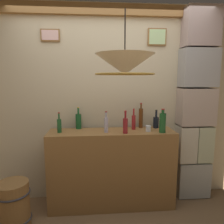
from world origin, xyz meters
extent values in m
cube|color=beige|center=(0.00, 1.10, 1.30)|extent=(3.41, 0.08, 2.60)
cube|color=olive|center=(0.00, 1.04, 2.49)|extent=(3.41, 0.10, 0.14)
cube|color=olive|center=(-0.75, 1.05, 2.18)|extent=(0.24, 0.03, 0.15)
cube|color=beige|center=(-0.75, 1.03, 2.18)|extent=(0.21, 0.01, 0.12)
cube|color=olive|center=(0.61, 1.05, 2.18)|extent=(0.24, 0.03, 0.22)
cube|color=#B7DA99|center=(0.61, 1.03, 2.18)|extent=(0.21, 0.01, 0.19)
cube|color=#A7A8A0|center=(1.15, 0.97, 0.25)|extent=(0.45, 0.31, 0.49)
cube|color=beige|center=(1.03, 0.97, 0.76)|extent=(0.23, 0.31, 0.49)
cube|color=#B5BE99|center=(1.26, 0.97, 0.76)|extent=(0.22, 0.31, 0.49)
cube|color=#B29E90|center=(1.15, 0.97, 1.27)|extent=(0.47, 0.31, 0.49)
cube|color=#9B9A98|center=(1.15, 0.97, 1.78)|extent=(0.46, 0.31, 0.49)
cube|color=#A28C87|center=(1.15, 0.97, 2.29)|extent=(0.43, 0.31, 0.49)
cube|color=olive|center=(0.00, 0.81, 0.50)|extent=(1.58, 0.42, 0.99)
cylinder|color=maroon|center=(0.15, 0.69, 1.08)|extent=(0.06, 0.06, 0.18)
cylinder|color=maroon|center=(0.15, 0.69, 1.22)|extent=(0.02, 0.02, 0.08)
cylinder|color=maroon|center=(0.15, 0.69, 1.26)|extent=(0.03, 0.03, 0.01)
cylinder|color=maroon|center=(0.29, 0.88, 1.08)|extent=(0.05, 0.05, 0.18)
cylinder|color=maroon|center=(0.29, 0.88, 1.21)|extent=(0.02, 0.02, 0.08)
cylinder|color=maroon|center=(0.29, 0.88, 1.26)|extent=(0.02, 0.02, 0.01)
cylinder|color=silver|center=(-0.07, 0.75, 1.08)|extent=(0.05, 0.05, 0.18)
cylinder|color=silver|center=(-0.07, 0.75, 1.21)|extent=(0.02, 0.02, 0.07)
cylinder|color=maroon|center=(-0.07, 0.75, 1.25)|extent=(0.03, 0.03, 0.01)
cylinder|color=#1A5124|center=(0.61, 0.69, 1.11)|extent=(0.08, 0.08, 0.24)
cylinder|color=#1A5124|center=(0.61, 0.69, 1.25)|extent=(0.03, 0.03, 0.04)
cylinder|color=maroon|center=(0.61, 0.69, 1.28)|extent=(0.04, 0.04, 0.01)
cylinder|color=#175326|center=(-0.42, 0.98, 1.09)|extent=(0.07, 0.07, 0.19)
cylinder|color=#175326|center=(-0.42, 0.98, 1.23)|extent=(0.02, 0.02, 0.08)
cylinder|color=#B7932D|center=(-0.42, 0.98, 1.27)|extent=(0.03, 0.03, 0.01)
cylinder|color=#603213|center=(0.40, 0.97, 1.12)|extent=(0.05, 0.05, 0.26)
cylinder|color=#603213|center=(0.40, 0.97, 1.28)|extent=(0.02, 0.02, 0.07)
cylinder|color=maroon|center=(0.40, 0.97, 1.32)|extent=(0.03, 0.03, 0.01)
cylinder|color=#1B5226|center=(-0.64, 0.79, 1.08)|extent=(0.05, 0.05, 0.17)
cylinder|color=#1B5226|center=(-0.64, 0.79, 1.19)|extent=(0.02, 0.02, 0.07)
cylinder|color=maroon|center=(-0.64, 0.79, 1.24)|extent=(0.02, 0.02, 0.01)
cylinder|color=black|center=(0.60, 0.93, 1.07)|extent=(0.07, 0.07, 0.14)
cylinder|color=black|center=(0.60, 0.93, 1.18)|extent=(0.03, 0.03, 0.09)
cylinder|color=black|center=(0.60, 0.93, 1.23)|extent=(0.03, 0.03, 0.01)
cylinder|color=silver|center=(0.45, 0.75, 1.03)|extent=(0.06, 0.06, 0.07)
cone|color=#EFE5C6|center=(0.05, 0.09, 1.77)|extent=(0.52, 0.52, 0.18)
cylinder|color=black|center=(0.05, 0.09, 2.04)|extent=(0.01, 0.01, 0.37)
torus|color=#AD8433|center=(0.05, 0.09, 1.68)|extent=(0.52, 0.52, 0.02)
cylinder|color=olive|center=(-1.11, 0.43, 0.27)|extent=(0.34, 0.34, 0.54)
torus|color=#333338|center=(-1.11, 0.43, 0.42)|extent=(0.36, 0.36, 0.02)
torus|color=#333338|center=(-1.11, 0.43, 0.12)|extent=(0.36, 0.36, 0.02)
camera|label=1|loc=(-0.22, -1.80, 1.65)|focal=34.41mm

